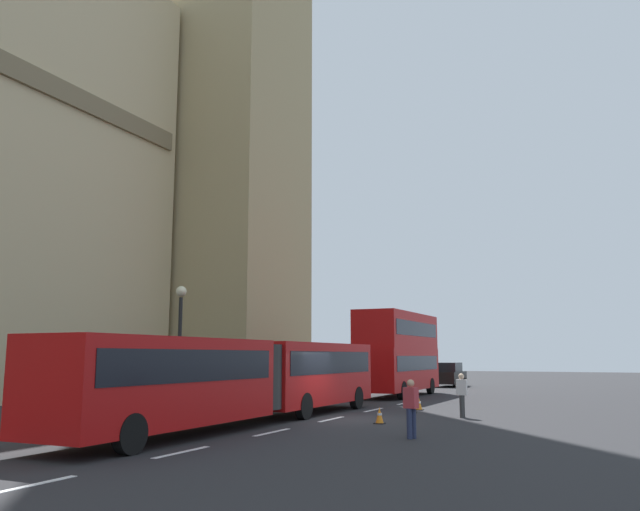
{
  "coord_description": "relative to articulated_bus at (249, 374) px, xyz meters",
  "views": [
    {
      "loc": [
        -22.93,
        -10.04,
        2.38
      ],
      "look_at": [
        7.42,
        4.02,
        7.63
      ],
      "focal_mm": 35.89,
      "sensor_mm": 36.0,
      "label": 1
    }
  ],
  "objects": [
    {
      "name": "ground_plane",
      "position": [
        3.0,
        -1.99,
        -1.75
      ],
      "size": [
        160.0,
        160.0,
        0.0
      ],
      "primitive_type": "plane",
      "color": "#262628"
    },
    {
      "name": "lane_centre_marking",
      "position": [
        0.45,
        -1.99,
        -1.74
      ],
      "size": [
        25.2,
        0.16,
        0.01
      ],
      "color": "silver",
      "rests_on": "ground_plane"
    },
    {
      "name": "articulated_bus",
      "position": [
        0.0,
        0.0,
        0.0
      ],
      "size": [
        18.18,
        2.54,
        2.9
      ],
      "color": "#B20F0F",
      "rests_on": "ground_plane"
    },
    {
      "name": "double_decker_bus",
      "position": [
        17.23,
        0.0,
        0.96
      ],
      "size": [
        9.16,
        2.54,
        4.9
      ],
      "color": "#B20F0F",
      "rests_on": "ground_plane"
    },
    {
      "name": "sedan_lead",
      "position": [
        30.36,
        0.13,
        -0.83
      ],
      "size": [
        4.4,
        1.86,
        1.85
      ],
      "color": "black",
      "rests_on": "ground_plane"
    },
    {
      "name": "traffic_cone_west",
      "position": [
        2.03,
        -4.18,
        -1.46
      ],
      "size": [
        0.36,
        0.36,
        0.58
      ],
      "color": "black",
      "rests_on": "ground_plane"
    },
    {
      "name": "traffic_cone_middle",
      "position": [
        6.6,
        -3.98,
        -1.46
      ],
      "size": [
        0.36,
        0.36,
        0.58
      ],
      "color": "black",
      "rests_on": "ground_plane"
    },
    {
      "name": "traffic_cone_east",
      "position": [
        8.22,
        -3.82,
        -1.46
      ],
      "size": [
        0.36,
        0.36,
        0.58
      ],
      "color": "black",
      "rests_on": "ground_plane"
    },
    {
      "name": "street_lamp",
      "position": [
        1.88,
        4.51,
        1.31
      ],
      "size": [
        0.44,
        0.44,
        5.27
      ],
      "color": "black",
      "rests_on": "ground_plane"
    },
    {
      "name": "pedestrian_near_cones",
      "position": [
        -1.51,
        -6.42,
        -0.83
      ],
      "size": [
        0.35,
        0.46,
        1.69
      ],
      "color": "#262D4C",
      "rests_on": "ground_plane"
    },
    {
      "name": "pedestrian_by_kerb",
      "position": [
        5.5,
        -6.35,
        -0.83
      ],
      "size": [
        0.36,
        0.4,
        1.69
      ],
      "color": "#333333",
      "rests_on": "ground_plane"
    }
  ]
}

